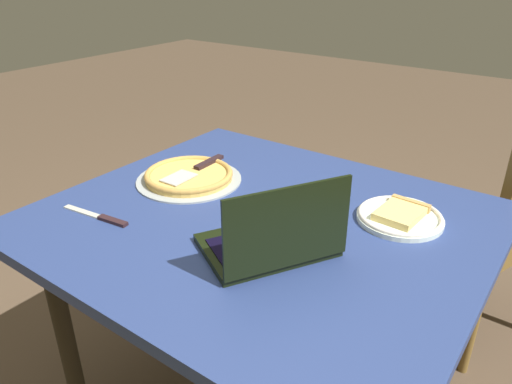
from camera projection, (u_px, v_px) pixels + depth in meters
The scene contains 6 objects.
dining_table at pixel (261, 241), 1.38m from camera, with size 1.19×1.04×0.77m.
laptop at pixel (273, 239), 1.15m from camera, with size 0.35×0.38×0.22m.
pizza_plate at pixel (400, 216), 1.32m from camera, with size 0.23×0.23×0.04m.
pizza_tray at pixel (189, 176), 1.55m from camera, with size 0.34×0.34×0.04m.
table_knife at pixel (101, 217), 1.33m from camera, with size 0.23×0.05×0.01m.
chair_far at pixel (494, 221), 1.80m from camera, with size 0.56×0.56×0.94m.
Camera 1 is at (0.68, -0.96, 1.42)m, focal length 33.76 mm.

